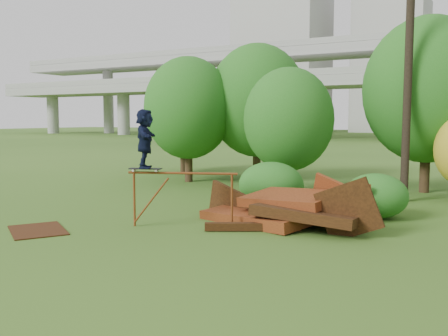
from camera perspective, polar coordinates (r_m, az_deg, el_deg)
The scene contains 16 objects.
ground at distance 11.53m, azimuth -1.41°, elevation -9.00°, with size 240.00×240.00×0.00m, color #2D5116.
scrap_pile at distance 13.92m, azimuth 6.91°, elevation -4.81°, with size 5.66×3.27×1.82m.
grind_rail at distance 13.36m, azimuth -4.78°, elevation -2.05°, with size 2.78×1.16×1.50m.
skateboard at distance 13.56m, azimuth -8.98°, elevation -0.08°, with size 0.90×0.54×0.09m.
skater at distance 13.51m, azimuth -9.03°, elevation 3.33°, with size 1.47×0.47×1.58m, color black.
flat_plate at distance 13.99m, azimuth -20.53°, elevation -6.67°, with size 1.81×1.30×0.03m, color #371C0B.
tree_0 at distance 23.05m, azimuth -4.10°, elevation 6.84°, with size 4.07×4.07×5.74m.
tree_1 at distance 23.67m, azimuth 3.81°, elevation 7.69°, with size 4.61×4.61×6.42m.
tree_2 at distance 19.38m, azimuth 7.39°, elevation 5.52°, with size 3.46×3.46×4.88m.
tree_3 at distance 21.19m, azimuth 22.27°, elevation 8.25°, with size 4.96×4.96×6.89m.
tree_6 at distance 27.02m, azimuth -4.70°, elevation 5.39°, with size 3.41×3.41×4.76m.
shrub_left at distance 16.50m, azimuth 5.40°, elevation -1.90°, with size 2.17×2.01×1.51m, color #195617.
shrub_right at distance 15.29m, azimuth 16.96°, elevation -3.07°, with size 1.87×1.71×1.32m, color #195617.
utility_pole at distance 18.68m, azimuth 20.41°, elevation 13.04°, with size 1.40×0.28×10.71m.
building_left at distance 114.28m, azimuth 6.73°, elevation 12.97°, with size 18.00×16.00×35.00m, color #9E9E99.
building_right at distance 114.22m, azimuth 18.55°, elevation 10.95°, with size 14.00×14.00×28.00m, color #9E9E99.
Camera 1 is at (5.70, -9.59, 2.92)m, focal length 40.00 mm.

